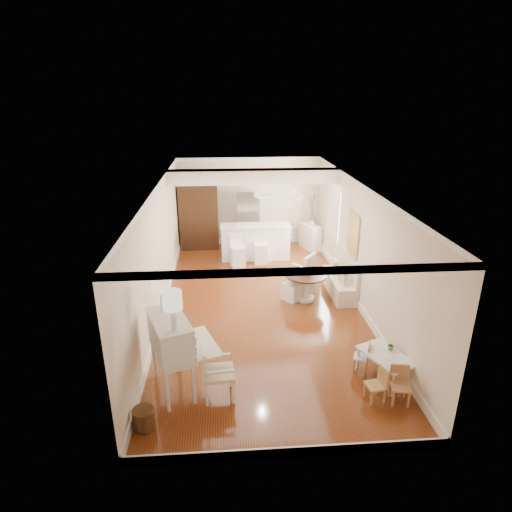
{
  "coord_description": "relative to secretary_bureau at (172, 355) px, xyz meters",
  "views": [
    {
      "loc": [
        -0.78,
        -8.91,
        4.64
      ],
      "look_at": [
        -0.09,
        0.3,
        1.13
      ],
      "focal_mm": 30.0,
      "sensor_mm": 36.0,
      "label": 1
    }
  ],
  "objects": [
    {
      "name": "dining_table",
      "position": [
        2.79,
        3.15,
        -0.34
      ],
      "size": [
        1.11,
        1.11,
        0.66
      ],
      "primitive_type": "cylinder",
      "rotation": [
        0.0,
        0.0,
        0.16
      ],
      "color": "#3F2014",
      "rests_on": "ground"
    },
    {
      "name": "kids_chair_a",
      "position": [
        3.24,
        -0.5,
        -0.38
      ],
      "size": [
        0.33,
        0.33,
        0.58
      ],
      "primitive_type": "cube",
      "rotation": [
        0.0,
        0.0,
        -1.39
      ],
      "color": "tan",
      "rests_on": "ground"
    },
    {
      "name": "gustavian_armchair",
      "position": [
        0.75,
        -0.22,
        -0.21
      ],
      "size": [
        0.58,
        0.58,
        0.94
      ],
      "primitive_type": "cube",
      "rotation": [
        0.0,
        0.0,
        1.64
      ],
      "color": "silver",
      "rests_on": "ground"
    },
    {
      "name": "fridge",
      "position": [
        2.0,
        7.07,
        0.23
      ],
      "size": [
        0.75,
        0.65,
        1.8
      ],
      "primitive_type": "imported",
      "color": "silver",
      "rests_on": "ground"
    },
    {
      "name": "bar_stool_right",
      "position": [
        1.92,
        5.61,
        -0.21
      ],
      "size": [
        0.41,
        0.41,
        0.94
      ],
      "primitive_type": "cube",
      "rotation": [
        0.0,
        0.0,
        0.09
      ],
      "color": "white",
      "rests_on": "ground"
    },
    {
      "name": "branch_vase",
      "position": [
        3.63,
        6.72,
        0.2
      ],
      "size": [
        0.19,
        0.19,
        0.18
      ],
      "primitive_type": "imported",
      "rotation": [
        0.0,
        0.0,
        0.11
      ],
      "color": "white",
      "rests_on": "sideboard"
    },
    {
      "name": "slip_chair_far",
      "position": [
        2.73,
        3.48,
        -0.15
      ],
      "size": [
        0.72,
        0.72,
        1.06
      ],
      "primitive_type": "cube",
      "rotation": [
        0.0,
        0.0,
        -2.25
      ],
      "color": "white",
      "rests_on": "ground"
    },
    {
      "name": "slip_chair_near",
      "position": [
        2.49,
        3.2,
        -0.26
      ],
      "size": [
        0.57,
        0.57,
        0.83
      ],
      "primitive_type": "cube",
      "rotation": [
        0.0,
        0.0,
        -0.87
      ],
      "color": "white",
      "rests_on": "ground"
    },
    {
      "name": "wicker_basket",
      "position": [
        -0.35,
        -0.84,
        -0.51
      ],
      "size": [
        0.36,
        0.36,
        0.32
      ],
      "primitive_type": "cylinder",
      "rotation": [
        0.0,
        0.0,
        0.12
      ],
      "color": "#523219",
      "rests_on": "ground"
    },
    {
      "name": "breakfast_counter",
      "position": [
        1.8,
        6.02,
        -0.16
      ],
      "size": [
        2.05,
        0.65,
        1.03
      ],
      "primitive_type": "cube",
      "color": "white",
      "rests_on": "ground"
    },
    {
      "name": "banquette",
      "position": [
        3.69,
        3.42,
        -0.18
      ],
      "size": [
        0.52,
        1.6,
        0.98
      ],
      "primitive_type": "cube",
      "color": "silver",
      "rests_on": "ground"
    },
    {
      "name": "sideboard",
      "position": [
        3.61,
        6.74,
        -0.28
      ],
      "size": [
        0.63,
        0.89,
        0.78
      ],
      "primitive_type": "cube",
      "rotation": [
        0.0,
        0.0,
        0.36
      ],
      "color": "white",
      "rests_on": "ground"
    },
    {
      "name": "bar_stool_left",
      "position": [
        1.25,
        5.39,
        -0.2
      ],
      "size": [
        0.45,
        0.45,
        0.94
      ],
      "primitive_type": "cube",
      "rotation": [
        0.0,
        0.0,
        0.21
      ],
      "color": "white",
      "rests_on": "ground"
    },
    {
      "name": "pantry_cabinet",
      "position": [
        0.1,
        7.1,
        0.48
      ],
      "size": [
        1.2,
        0.6,
        2.3
      ],
      "primitive_type": "cube",
      "color": "#381E11",
      "rests_on": "ground"
    },
    {
      "name": "kids_table",
      "position": [
        3.6,
        0.04,
        -0.44
      ],
      "size": [
        0.89,
        1.09,
        0.47
      ],
      "primitive_type": "cube",
      "rotation": [
        0.0,
        0.0,
        0.4
      ],
      "color": "white",
      "rests_on": "ground"
    },
    {
      "name": "room",
      "position": [
        1.74,
        3.25,
        1.31
      ],
      "size": [
        9.0,
        9.04,
        2.82
      ],
      "color": "brown",
      "rests_on": "ground"
    },
    {
      "name": "secretary_bureau",
      "position": [
        0.0,
        0.0,
        0.0
      ],
      "size": [
        1.36,
        1.38,
        1.35
      ],
      "primitive_type": "cube",
      "rotation": [
        0.0,
        0.0,
        0.36
      ],
      "color": "silver",
      "rests_on": "ground"
    },
    {
      "name": "kids_chair_b",
      "position": [
        3.27,
        0.3,
        -0.4
      ],
      "size": [
        0.35,
        0.35,
        0.55
      ],
      "primitive_type": "cube",
      "rotation": [
        0.0,
        0.0,
        -1.97
      ],
      "color": "#A37F4A",
      "rests_on": "ground"
    },
    {
      "name": "pencil_cup",
      "position": [
        3.73,
        0.2,
        -0.16
      ],
      "size": [
        0.13,
        0.13,
        0.09
      ],
      "primitive_type": "imported",
      "rotation": [
        0.0,
        0.0,
        0.17
      ],
      "color": "#508955",
      "rests_on": "kids_table"
    },
    {
      "name": "kids_chair_c",
      "position": [
        3.62,
        -0.58,
        -0.36
      ],
      "size": [
        0.35,
        0.35,
        0.63
      ],
      "primitive_type": "cube",
      "rotation": [
        0.0,
        0.0,
        -0.16
      ],
      "color": "tan",
      "rests_on": "ground"
    }
  ]
}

